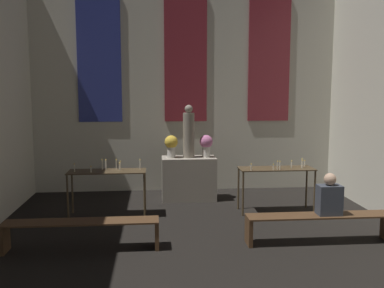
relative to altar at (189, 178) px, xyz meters
The scene contains 10 objects.
wall_back 2.31m from the altar, 90.00° to the left, with size 7.15×0.16×5.07m.
altar is the anchor object (origin of this frame).
statue 0.98m from the altar, ahead, with size 0.24×0.24×1.11m.
flower_vase_left 0.83m from the altar, behind, with size 0.28×0.28×0.47m.
flower_vase_right 0.83m from the altar, ahead, with size 0.28×0.28×0.47m.
candle_rack_left 1.94m from the altar, 146.65° to the right, with size 1.44×0.50×1.06m.
candle_rack_right 1.95m from the altar, 33.36° to the right, with size 1.44×0.50×1.04m.
pew_back_left 3.30m from the altar, 123.19° to the right, with size 2.27×0.36×0.44m.
pew_back_right 3.30m from the altar, 56.81° to the right, with size 2.27×0.36×0.44m.
person_seated 3.39m from the altar, 54.76° to the right, with size 0.36×0.24×0.65m.
Camera 1 is at (-0.71, 1.62, 2.38)m, focal length 40.00 mm.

